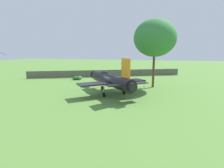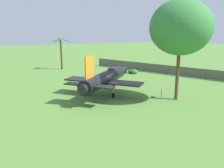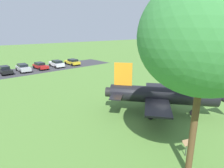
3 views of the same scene
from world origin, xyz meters
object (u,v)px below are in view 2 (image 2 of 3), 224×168
object	(u,v)px
display_jet	(106,78)
info_plaque	(162,90)
shrub_by_tree	(131,71)
shade_tree	(181,28)
shrub_near_fence	(134,72)
palm_tree	(61,52)

from	to	relation	value
display_jet	info_plaque	distance (m)	6.83
shrub_by_tree	info_plaque	xyz separation A→B (m)	(4.51, 14.81, 0.51)
shrub_by_tree	info_plaque	size ratio (longest dim) A/B	1.16
display_jet	shade_tree	size ratio (longest dim) A/B	0.97
shrub_near_fence	info_plaque	size ratio (longest dim) A/B	1.04
info_plaque	display_jet	bearing A→B (deg)	-39.23
shade_tree	info_plaque	world-z (taller)	shade_tree
shrub_by_tree	info_plaque	world-z (taller)	info_plaque
palm_tree	info_plaque	bearing A→B (deg)	103.60
shrub_by_tree	info_plaque	bearing A→B (deg)	73.07
display_jet	shrub_near_fence	size ratio (longest dim) A/B	8.94
display_jet	info_plaque	bearing A→B (deg)	-82.21
shade_tree	shrub_by_tree	bearing A→B (deg)	-102.14
display_jet	shrub_near_fence	world-z (taller)	display_jet
shade_tree	shrub_near_fence	world-z (taller)	shade_tree
display_jet	shrub_by_tree	distance (m)	14.45
shrub_near_fence	shrub_by_tree	distance (m)	0.84
display_jet	palm_tree	world-z (taller)	palm_tree
shrub_near_fence	display_jet	bearing A→B (deg)	44.57
display_jet	shade_tree	distance (m)	10.28
shrub_by_tree	shrub_near_fence	bearing A→B (deg)	101.16
palm_tree	shrub_by_tree	world-z (taller)	palm_tree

